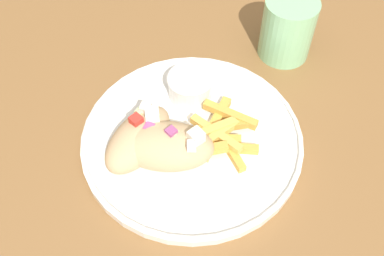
# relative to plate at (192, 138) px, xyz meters

# --- Properties ---
(table) EXTENTS (1.54, 1.54, 0.71)m
(table) POSITION_rel_plate_xyz_m (-0.01, -0.02, -0.06)
(table) COLOR brown
(table) RESTS_ON ground_plane
(plate) EXTENTS (0.31, 0.31, 0.02)m
(plate) POSITION_rel_plate_xyz_m (0.00, 0.00, 0.00)
(plate) COLOR white
(plate) RESTS_ON table
(pita_sandwich_near) EXTENTS (0.14, 0.12, 0.06)m
(pita_sandwich_near) POSITION_rel_plate_xyz_m (-0.04, -0.01, 0.03)
(pita_sandwich_near) COLOR tan
(pita_sandwich_near) RESTS_ON plate
(pita_sandwich_far) EXTENTS (0.13, 0.12, 0.06)m
(pita_sandwich_far) POSITION_rel_plate_xyz_m (-0.07, 0.01, 0.03)
(pita_sandwich_far) COLOR tan
(pita_sandwich_far) RESTS_ON plate
(fries_pile) EXTENTS (0.13, 0.12, 0.02)m
(fries_pile) POSITION_rel_plate_xyz_m (0.03, -0.01, 0.02)
(fries_pile) COLOR gold
(fries_pile) RESTS_ON plate
(sauce_ramekin) EXTENTS (0.07, 0.07, 0.04)m
(sauce_ramekin) POSITION_rel_plate_xyz_m (0.03, 0.07, 0.03)
(sauce_ramekin) COLOR white
(sauce_ramekin) RESTS_ON plate
(water_glass) EXTENTS (0.08, 0.08, 0.10)m
(water_glass) POSITION_rel_plate_xyz_m (0.21, 0.11, 0.04)
(water_glass) COLOR #8CCC93
(water_glass) RESTS_ON table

